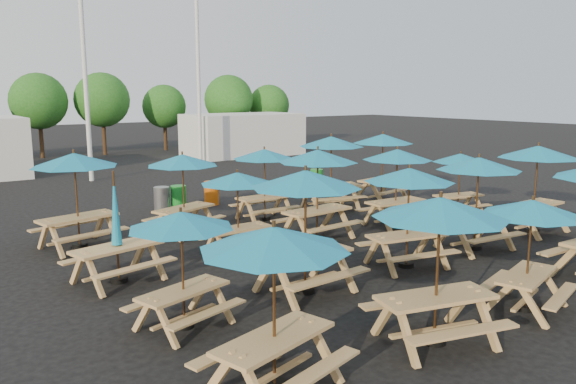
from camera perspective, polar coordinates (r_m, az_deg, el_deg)
ground at (r=15.42m, az=3.26°, el=-4.83°), size 120.00×120.00×0.00m
picnic_unit_0 at (r=7.32m, az=-1.44°, el=-5.78°), size 2.45×2.45×2.30m
picnic_unit_1 at (r=9.50m, az=-10.80°, el=-3.52°), size 2.21×2.21×2.06m
picnic_unit_2 at (r=12.32m, az=-17.01°, el=-4.42°), size 2.16×1.97×2.39m
picnic_unit_3 at (r=15.17m, az=-20.87°, el=2.52°), size 2.55×2.55×2.49m
picnic_unit_4 at (r=8.99m, az=15.18°, el=-2.44°), size 2.58×2.58×2.42m
picnic_unit_5 at (r=10.93m, az=1.80°, el=0.56°), size 2.31×2.31×2.51m
picnic_unit_6 at (r=13.63m, az=-5.16°, el=0.89°), size 1.85×1.85×2.09m
picnic_unit_7 at (r=15.91m, az=-10.66°, el=2.73°), size 2.53×2.53×2.29m
picnic_unit_8 at (r=11.00m, az=23.52°, el=-2.11°), size 2.26×2.26×2.10m
picnic_unit_9 at (r=12.90m, az=12.21°, el=1.09°), size 2.41×2.41×2.33m
picnic_unit_10 at (r=15.10m, az=3.04°, el=3.12°), size 2.30×2.30×2.48m
picnic_unit_11 at (r=17.40m, az=-2.42°, el=3.43°), size 2.01×2.01×2.26m
picnic_unit_13 at (r=14.84m, az=18.80°, el=2.18°), size 2.30×2.30×2.40m
picnic_unit_14 at (r=16.86m, az=11.03°, el=3.28°), size 2.17×2.17×2.34m
picnic_unit_15 at (r=19.09m, az=4.41°, el=4.69°), size 2.66×2.66×2.52m
picnic_unit_17 at (r=17.29m, az=24.04°, el=3.25°), size 2.25×2.25×2.51m
picnic_unit_18 at (r=18.91m, az=17.10°, el=2.97°), size 2.14×2.14×2.04m
picnic_unit_19 at (r=20.73m, az=9.61°, el=4.95°), size 2.51×2.51×2.49m
waste_bin_0 at (r=19.29m, az=-12.70°, el=-0.73°), size 0.52×0.52×0.84m
waste_bin_1 at (r=19.45m, az=-11.05°, el=-0.58°), size 0.52×0.52×0.84m
waste_bin_2 at (r=20.16m, az=-7.78°, el=-0.11°), size 0.52×0.52×0.84m
waste_bin_3 at (r=23.14m, az=2.92°, el=1.30°), size 0.52×0.52×0.84m
mast_0 at (r=26.70m, az=-20.09°, el=13.91°), size 0.20×0.20×12.00m
mast_1 at (r=30.94m, az=-9.15°, el=13.79°), size 0.20×0.20×12.00m
event_tent_1 at (r=35.77m, az=-4.62°, el=5.85°), size 7.00×4.00×2.60m
tree_3 at (r=37.09m, az=-24.02°, el=8.42°), size 3.36×3.36×5.09m
tree_4 at (r=37.57m, az=-18.37°, el=8.87°), size 3.41×3.41×5.17m
tree_5 at (r=39.48m, az=-12.46°, el=8.48°), size 2.94×2.94×4.45m
tree_6 at (r=39.66m, az=-6.06°, el=9.32°), size 3.38×3.38×5.13m
tree_7 at (r=41.47m, az=-1.94°, el=8.81°), size 2.95×2.95×4.48m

